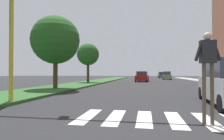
# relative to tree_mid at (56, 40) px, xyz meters

# --- Properties ---
(ground_plane) EXTENTS (140.00, 140.00, 0.00)m
(ground_plane) POSITION_rel_tree_mid_xyz_m (8.09, 15.36, -4.07)
(ground_plane) COLOR #262628
(crosswalk) EXTENTS (5.85, 2.20, 0.01)m
(crosswalk) POSITION_rel_tree_mid_xyz_m (8.09, -8.60, -4.07)
(crosswalk) COLOR silver
(crosswalk) RESTS_ON ground_plane
(median_strip) EXTENTS (4.22, 64.00, 0.15)m
(median_strip) POSITION_rel_tree_mid_xyz_m (-0.46, 13.36, -4.00)
(median_strip) COLOR #2D5B28
(median_strip) RESTS_ON ground_plane
(tree_mid) EXTENTS (3.91, 3.91, 5.90)m
(tree_mid) POSITION_rel_tree_mid_xyz_m (0.00, 0.00, 0.00)
(tree_mid) COLOR #4C3823
(tree_mid) RESTS_ON median_strip
(tree_far) EXTENTS (3.01, 3.01, 5.32)m
(tree_far) POSITION_rel_tree_mid_xyz_m (-0.54, 10.72, -0.14)
(tree_far) COLOR #4C3823
(tree_far) RESTS_ON median_strip
(sidewalk_right) EXTENTS (3.00, 64.00, 0.15)m
(sidewalk_right) POSITION_rel_tree_mid_xyz_m (16.77, 13.36, -4.00)
(sidewalk_right) COLOR #9E9991
(sidewalk_right) RESTS_ON ground_plane
(traffic_light_gantry) EXTENTS (8.90, 0.30, 6.00)m
(traffic_light_gantry) POSITION_rel_tree_mid_xyz_m (3.96, -6.98, 0.29)
(traffic_light_gantry) COLOR gold
(traffic_light_gantry) RESTS_ON median_strip
(pedestrian_performer) EXTENTS (0.75, 0.31, 2.49)m
(pedestrian_performer) POSITION_rel_tree_mid_xyz_m (8.89, -9.01, -2.41)
(pedestrian_performer) COLOR brown
(pedestrian_performer) RESTS_ON ground_plane
(sedan_midblock) EXTENTS (2.23, 4.53, 1.68)m
(sedan_midblock) POSITION_rel_tree_mid_xyz_m (6.65, 17.13, -3.29)
(sedan_midblock) COLOR maroon
(sedan_midblock) RESTS_ON ground_plane
(sedan_distant) EXTENTS (1.97, 4.15, 1.76)m
(sedan_distant) POSITION_rel_tree_mid_xyz_m (11.82, 28.95, -3.26)
(sedan_distant) COLOR gray
(sedan_distant) RESTS_ON ground_plane
(sedan_far_horizon) EXTENTS (1.95, 4.35, 1.75)m
(sedan_far_horizon) POSITION_rel_tree_mid_xyz_m (11.66, 41.50, -3.27)
(sedan_far_horizon) COLOR #474C51
(sedan_far_horizon) RESTS_ON ground_plane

